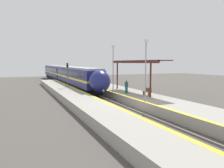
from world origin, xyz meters
TOP-DOWN VIEW (x-y plane):
  - ground_plane at (0.00, 0.00)m, footprint 120.00×120.00m
  - rail_left at (-0.72, 0.00)m, footprint 0.08×90.00m
  - rail_right at (0.72, 0.00)m, footprint 0.08×90.00m
  - train at (0.00, 29.90)m, footprint 2.79×48.24m
  - platform_right at (3.84, 0.00)m, footprint 4.44×64.00m
  - platform_left at (-3.28, 0.00)m, footprint 3.33×64.00m
  - platform_bench at (4.34, 2.99)m, footprint 0.44×1.44m
  - person_waiting at (2.78, 5.33)m, footprint 0.36×0.22m
  - railway_signal at (-2.41, 15.50)m, footprint 0.28×0.28m
  - lamppost_near at (2.23, 0.09)m, footprint 0.36×0.20m
  - lamppost_mid at (2.23, 8.23)m, footprint 0.36×0.20m
  - station_canopy at (4.57, 6.25)m, footprint 2.02×11.84m

SIDE VIEW (x-z plane):
  - ground_plane at x=0.00m, z-range 0.00..0.00m
  - rail_left at x=-0.72m, z-range 0.00..0.15m
  - rail_right at x=0.72m, z-range 0.00..0.15m
  - platform_right at x=3.84m, z-range 0.00..0.92m
  - platform_left at x=-3.28m, z-range 0.00..0.92m
  - platform_bench at x=4.34m, z-range 0.93..1.82m
  - person_waiting at x=2.78m, z-range 0.94..2.62m
  - train at x=0.00m, z-range 0.29..4.27m
  - railway_signal at x=-2.41m, z-range 0.50..5.21m
  - lamppost_near at x=2.23m, z-range 1.31..7.46m
  - lamppost_mid at x=2.23m, z-range 1.31..7.46m
  - station_canopy at x=4.57m, z-range 2.72..6.88m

